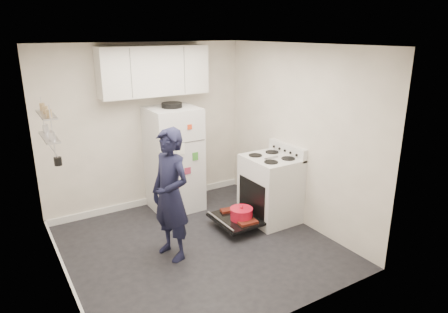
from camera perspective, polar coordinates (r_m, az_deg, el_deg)
room at (r=4.80m, az=-4.49°, el=-0.03°), size 3.21×3.21×2.51m
electric_range at (r=5.81m, az=6.55°, el=-4.67°), size 0.66×0.76×1.10m
open_oven_door at (r=5.59m, az=2.06°, el=-8.53°), size 0.55×0.70×0.24m
refrigerator at (r=6.09m, az=-7.16°, el=-0.31°), size 0.72×0.74×1.65m
upper_cabinets at (r=5.93m, az=-9.95°, el=11.95°), size 1.60×0.33×0.70m
wall_shelf_rack at (r=4.68m, az=-23.84°, el=4.00°), size 0.14×0.60×0.61m
person at (r=4.76m, az=-7.64°, el=-5.46°), size 0.51×0.66×1.61m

